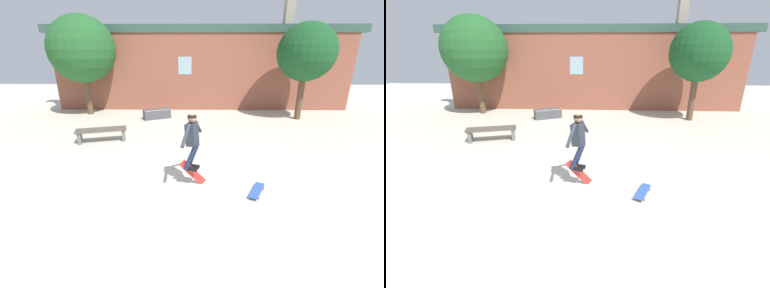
# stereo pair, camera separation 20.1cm
# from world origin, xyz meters

# --- Properties ---
(ground_plane) EXTENTS (40.00, 40.00, 0.00)m
(ground_plane) POSITION_xyz_m (0.00, 0.00, 0.00)
(ground_plane) COLOR beige
(building_backdrop) EXTENTS (16.71, 0.52, 5.47)m
(building_backdrop) POSITION_xyz_m (0.03, 9.43, 2.27)
(building_backdrop) COLOR #93513D
(building_backdrop) RESTS_ON ground_plane
(tree_right) EXTENTS (2.57, 2.57, 4.36)m
(tree_right) POSITION_xyz_m (4.58, 7.35, 3.05)
(tree_right) COLOR brown
(tree_right) RESTS_ON ground_plane
(tree_left) EXTENTS (3.17, 3.17, 4.77)m
(tree_left) POSITION_xyz_m (-5.87, 8.21, 3.18)
(tree_left) COLOR brown
(tree_left) RESTS_ON ground_plane
(park_bench) EXTENTS (1.83, 0.91, 0.50)m
(park_bench) POSITION_xyz_m (-3.80, 3.97, 0.36)
(park_bench) COLOR brown
(park_bench) RESTS_ON ground_plane
(skate_ledge) EXTENTS (1.36, 0.95, 0.46)m
(skate_ledge) POSITION_xyz_m (-2.24, 7.29, 0.23)
(skate_ledge) COLOR #4C4C51
(skate_ledge) RESTS_ON ground_plane
(skater) EXTENTS (0.50, 1.24, 1.39)m
(skater) POSITION_xyz_m (-0.44, 0.83, 1.28)
(skater) COLOR #282D38
(skateboard_flipping) EXTENTS (0.69, 0.10, 0.70)m
(skateboard_flipping) POSITION_xyz_m (-0.43, 0.88, 0.32)
(skateboard_flipping) COLOR red
(skateboard_resting) EXTENTS (0.54, 0.80, 0.08)m
(skateboard_resting) POSITION_xyz_m (1.10, 0.45, 0.07)
(skateboard_resting) COLOR #2D519E
(skateboard_resting) RESTS_ON ground_plane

